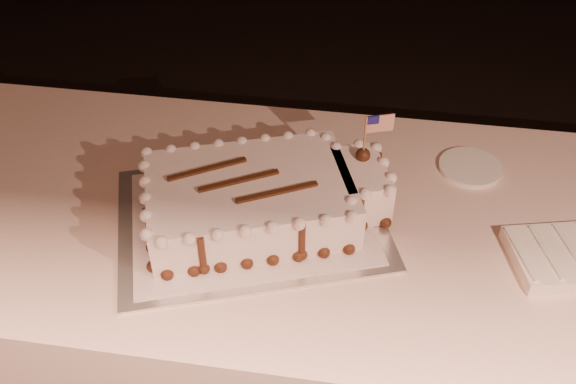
# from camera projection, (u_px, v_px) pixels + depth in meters

# --- Properties ---
(room_shell) EXTENTS (6.10, 8.10, 2.90)m
(room_shell) POSITION_uv_depth(u_px,v_px,m) (200.00, 123.00, 0.50)
(room_shell) COLOR black
(room_shell) RESTS_ON ground
(banquet_table) EXTENTS (2.40, 0.80, 0.75)m
(banquet_table) POSITION_uv_depth(u_px,v_px,m) (297.00, 322.00, 1.62)
(banquet_table) COLOR beige
(banquet_table) RESTS_ON ground
(cake_board) EXTENTS (0.66, 0.58, 0.01)m
(cake_board) POSITION_uv_depth(u_px,v_px,m) (251.00, 218.00, 1.36)
(cake_board) COLOR silver
(cake_board) RESTS_ON banquet_table
(doily) EXTENTS (0.59, 0.52, 0.00)m
(doily) POSITION_uv_depth(u_px,v_px,m) (251.00, 217.00, 1.36)
(doily) COLOR silver
(doily) RESTS_ON cake_board
(sheet_cake) EXTENTS (0.54, 0.41, 0.21)m
(sheet_cake) POSITION_uv_depth(u_px,v_px,m) (264.00, 197.00, 1.33)
(sheet_cake) COLOR white
(sheet_cake) RESTS_ON doily
(napkin_stack) EXTENTS (0.26, 0.21, 0.04)m
(napkin_stack) POSITION_uv_depth(u_px,v_px,m) (569.00, 256.00, 1.26)
(napkin_stack) COLOR white
(napkin_stack) RESTS_ON banquet_table
(side_plate) EXTENTS (0.14, 0.14, 0.01)m
(side_plate) POSITION_uv_depth(u_px,v_px,m) (470.00, 167.00, 1.49)
(side_plate) COLOR white
(side_plate) RESTS_ON banquet_table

